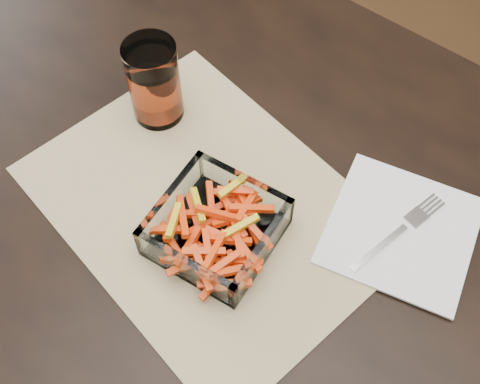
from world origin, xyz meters
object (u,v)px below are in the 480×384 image
(dining_table, at_px, (268,281))
(glass_bowl, at_px, (216,229))
(tumbler, at_px, (155,84))
(fork, at_px, (400,230))

(dining_table, distance_m, glass_bowl, 0.13)
(dining_table, distance_m, tumbler, 0.31)
(tumbler, bearing_deg, fork, 6.82)
(dining_table, bearing_deg, tumbler, 163.15)
(glass_bowl, height_order, tumbler, tumbler)
(dining_table, bearing_deg, fork, 47.76)
(glass_bowl, distance_m, fork, 0.23)
(dining_table, height_order, tumbler, tumbler)
(dining_table, xyz_separation_m, tumbler, (-0.26, 0.08, 0.15))
(fork, bearing_deg, dining_table, -119.91)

